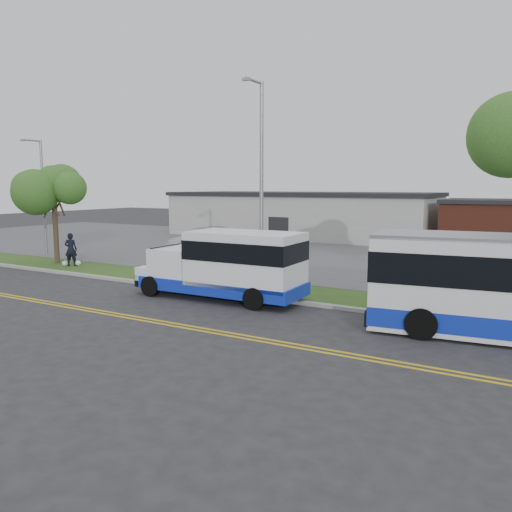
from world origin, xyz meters
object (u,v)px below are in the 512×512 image
Objects in this scene: streetlight_far at (42,193)px; parked_car_a at (196,241)px; tree_west at (53,183)px; shuttle_bus at (230,263)px; streetlight_near at (261,179)px; parked_car_b at (200,237)px; pedestrian at (71,249)px.

streetlight_far is 11.28m from parked_car_a.
shuttle_bus is (14.75, -2.77, -3.52)m from tree_west.
tree_west is at bearing -91.87° from parked_car_a.
streetlight_near is 19.20m from streetlight_far.
parked_car_a is at bearing -59.61° from parked_car_b.
parked_car_b is (-12.60, 12.37, -4.39)m from streetlight_near.
pedestrian is (1.66, -0.29, -4.02)m from tree_west.
parked_car_b is at bearing 78.58° from tree_west.
pedestrian is 10.14m from parked_car_a.
shuttle_bus is 19.19m from parked_car_b.
pedestrian reaches higher than parked_car_b.
streetlight_near is 1.85× the size of parked_car_b.
shuttle_bus is 13.34m from pedestrian.
streetlight_far reaches higher than parked_car_b.
shuttle_bus reaches higher than parked_car_b.
streetlight_far reaches higher than tree_west.
pedestrian is at bearing -82.47° from parked_car_a.
parked_car_b is at bearing 56.53° from streetlight_far.
tree_west is 15.42m from shuttle_bus.
streetlight_far reaches higher than shuttle_bus.
tree_west is 3.43× the size of pedestrian.
streetlight_near is 2.17× the size of parked_car_a.
tree_west is 1.34× the size of parked_car_b.
streetlight_near is 15.81m from parked_car_a.
parked_car_b is (2.40, 11.90, -4.28)m from tree_west.
pedestrian is at bearing -23.92° from streetlight_far.
pedestrian is (-13.34, 0.18, -4.13)m from streetlight_near.
streetlight_near is 4.71× the size of pedestrian.
pedestrian is at bearing -10.06° from tree_west.
streetlight_far is 19.62m from shuttle_bus.
streetlight_near reaches higher than pedestrian.
tree_west reaches higher than pedestrian.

